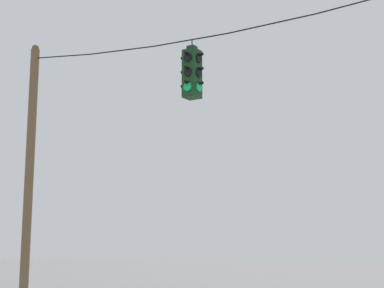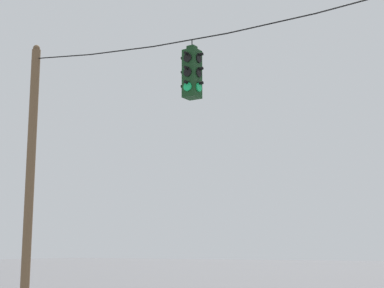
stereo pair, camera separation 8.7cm
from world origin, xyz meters
name	(u,v)px [view 1 (the left image)]	position (x,y,z in m)	size (l,w,h in m)	color
utility_pole_left	(29,182)	(-7.13, 0.01, 3.83)	(0.24, 0.24, 7.67)	brown
span_wire	(270,16)	(0.00, 0.01, 6.93)	(14.26, 0.03, 0.55)	black
traffic_light_near_left_pole	(192,73)	(-1.96, 0.01, 5.99)	(0.58, 0.58, 1.37)	#143819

